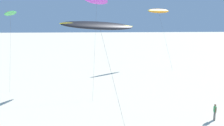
% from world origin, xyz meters
% --- Properties ---
extents(flying_kite_0, '(5.72, 8.25, 11.50)m').
position_xyz_m(flying_kite_0, '(13.56, 53.57, 10.98)').
color(flying_kite_0, orange).
rests_on(flying_kite_0, ground).
extents(flying_kite_1, '(2.85, 7.52, 11.07)m').
position_xyz_m(flying_kite_1, '(-11.06, 39.42, 10.49)').
color(flying_kite_1, green).
rests_on(flying_kite_1, ground).
extents(flying_kite_2, '(6.41, 8.19, 10.18)m').
position_xyz_m(flying_kite_2, '(1.56, 21.72, 9.52)').
color(flying_kite_2, black).
rests_on(flying_kite_2, ground).
extents(flying_kite_6, '(4.41, 10.86, 13.09)m').
position_xyz_m(flying_kite_6, '(1.28, 38.17, 12.30)').
color(flying_kite_6, purple).
rests_on(flying_kite_6, ground).
extents(person_foreground_walker, '(0.21, 0.51, 1.68)m').
position_xyz_m(person_foreground_walker, '(12.94, 24.47, 0.92)').
color(person_foreground_walker, slate).
rests_on(person_foreground_walker, ground).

